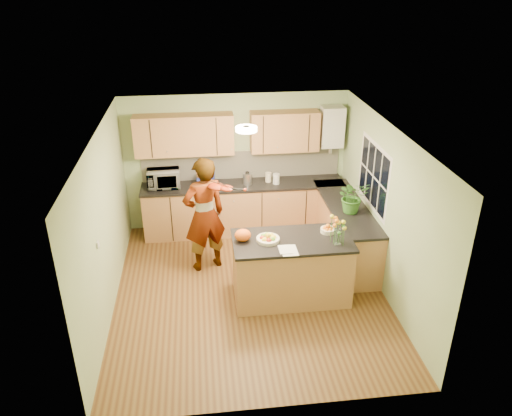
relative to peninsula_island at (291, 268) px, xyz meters
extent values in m
plane|color=#513017|center=(-0.59, 0.20, -0.49)|extent=(4.50, 4.50, 0.00)
cube|color=silver|center=(-0.59, 0.20, 2.01)|extent=(4.00, 4.50, 0.02)
cube|color=#95AA79|center=(-0.59, 2.45, 0.76)|extent=(4.00, 0.02, 2.50)
cube|color=#95AA79|center=(-0.59, -2.05, 0.76)|extent=(4.00, 0.02, 2.50)
cube|color=#95AA79|center=(-2.59, 0.20, 0.76)|extent=(0.02, 4.50, 2.50)
cube|color=#95AA79|center=(1.41, 0.20, 0.76)|extent=(0.02, 4.50, 2.50)
cube|color=#A97043|center=(-0.49, 2.15, -0.04)|extent=(3.60, 0.60, 0.90)
cube|color=black|center=(-0.49, 2.14, 0.43)|extent=(3.64, 0.62, 0.04)
cube|color=#A97043|center=(1.11, 1.05, -0.04)|extent=(0.60, 2.20, 0.90)
cube|color=black|center=(1.10, 1.05, 0.43)|extent=(0.62, 2.24, 0.04)
cube|color=beige|center=(-0.49, 2.44, 0.71)|extent=(3.60, 0.02, 0.52)
cube|color=#A97043|center=(-1.49, 2.28, 1.36)|extent=(1.70, 0.34, 0.70)
cube|color=#A97043|center=(0.26, 2.28, 1.36)|extent=(1.20, 0.34, 0.70)
cube|color=silver|center=(1.11, 2.29, 1.41)|extent=(0.40, 0.30, 0.72)
cylinder|color=silver|center=(1.11, 2.29, 1.01)|extent=(0.06, 0.06, 0.20)
cube|color=silver|center=(1.40, 0.80, 1.06)|extent=(0.01, 1.30, 1.05)
cube|color=black|center=(1.40, 0.80, 1.06)|extent=(0.01, 1.18, 0.92)
cube|color=silver|center=(-2.58, -0.40, 0.81)|extent=(0.02, 0.09, 0.09)
cylinder|color=#FFEABF|center=(-0.59, 0.50, 1.97)|extent=(0.30, 0.30, 0.06)
cylinder|color=silver|center=(-0.59, 0.50, 2.00)|extent=(0.10, 0.10, 0.02)
cube|color=#A97043|center=(0.00, 0.00, -0.02)|extent=(1.66, 0.83, 0.93)
cube|color=black|center=(0.00, 0.00, 0.46)|extent=(1.70, 0.87, 0.04)
cylinder|color=beige|center=(-0.35, 0.00, 0.51)|extent=(0.33, 0.33, 0.05)
cylinder|color=beige|center=(0.55, 0.15, 0.52)|extent=(0.21, 0.21, 0.06)
cylinder|color=silver|center=(0.60, -0.18, 0.59)|extent=(0.11, 0.11, 0.21)
ellipsoid|color=#DF5712|center=(-0.70, 0.05, 0.57)|extent=(0.24, 0.20, 0.18)
cube|color=silver|center=(-0.10, -0.30, 0.49)|extent=(0.22, 0.30, 0.01)
imported|color=#E1A48A|center=(-1.22, 0.97, 0.46)|extent=(0.81, 0.67, 1.90)
imported|color=silver|center=(-1.90, 2.18, 0.61)|extent=(0.58, 0.41, 0.31)
cube|color=#202E96|center=(-1.16, 2.12, 0.57)|extent=(0.32, 0.26, 0.23)
cylinder|color=silver|center=(-0.42, 2.12, 0.56)|extent=(0.15, 0.15, 0.21)
sphere|color=black|center=(-0.42, 2.12, 0.70)|extent=(0.08, 0.08, 0.08)
cylinder|color=beige|center=(-0.03, 2.20, 0.54)|extent=(0.14, 0.14, 0.17)
cylinder|color=silver|center=(0.09, 2.09, 0.55)|extent=(0.16, 0.16, 0.19)
imported|color=#346D24|center=(1.11, 0.83, 0.72)|extent=(0.51, 0.45, 0.53)
camera|label=1|loc=(-1.24, -6.05, 3.98)|focal=35.00mm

